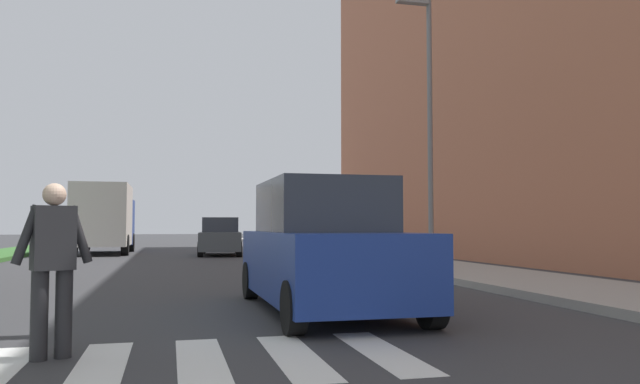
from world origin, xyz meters
TOP-DOWN VIEW (x-y plane):
  - ground_plane at (0.00, 30.00)m, footprint 140.00×140.00m
  - crosswalk at (0.00, 8.54)m, footprint 4.95×2.20m
  - apartment_block_right at (16.80, 22.00)m, footprint 12.07×36.27m
  - sidewalk_right at (7.63, 28.00)m, footprint 3.00×64.00m
  - street_lamp_right at (7.04, 18.21)m, footprint 1.02×0.24m
  - pedestrian_performer at (-0.95, 8.96)m, footprint 0.72×0.37m
  - suv_crossing at (2.42, 11.58)m, footprint 1.99×4.62m
  - sedan_midblock at (2.30, 29.64)m, footprint 2.13×4.28m
  - truck_box_delivery at (-2.76, 32.07)m, footprint 2.40×6.20m

SIDE VIEW (x-z plane):
  - ground_plane at x=0.00m, z-range 0.00..0.00m
  - crosswalk at x=0.00m, z-range 0.00..0.01m
  - sidewalk_right at x=7.63m, z-range 0.00..0.15m
  - sedan_midblock at x=2.30m, z-range -0.06..1.58m
  - suv_crossing at x=2.42m, z-range -0.05..1.92m
  - pedestrian_performer at x=-0.95m, z-range 0.09..1.78m
  - truck_box_delivery at x=-2.76m, z-range 0.08..3.18m
  - street_lamp_right at x=7.04m, z-range 0.84..8.34m
  - apartment_block_right at x=16.80m, z-range 0.00..19.26m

